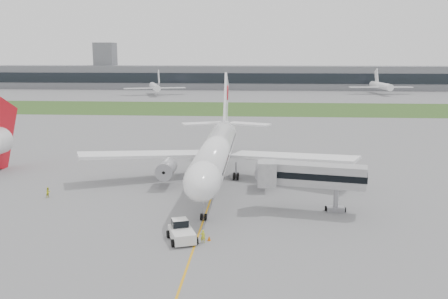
# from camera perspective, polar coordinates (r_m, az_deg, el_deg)

# --- Properties ---
(ground) EXTENTS (600.00, 600.00, 0.00)m
(ground) POSITION_cam_1_polar(r_m,az_deg,el_deg) (81.35, -1.14, -4.62)
(ground) COLOR slate
(ground) RESTS_ON ground
(apron_markings) EXTENTS (70.00, 70.00, 0.04)m
(apron_markings) POSITION_cam_1_polar(r_m,az_deg,el_deg) (76.57, -1.50, -5.63)
(apron_markings) COLOR orange
(apron_markings) RESTS_ON ground
(grass_strip) EXTENTS (600.00, 50.00, 0.02)m
(grass_strip) POSITION_cam_1_polar(r_m,az_deg,el_deg) (199.33, 2.10, 4.70)
(grass_strip) COLOR #315520
(grass_strip) RESTS_ON ground
(terminal_building) EXTENTS (320.00, 22.30, 14.00)m
(terminal_building) POSITION_cam_1_polar(r_m,az_deg,el_deg) (308.31, 2.90, 8.23)
(terminal_building) COLOR gray
(terminal_building) RESTS_ON ground
(control_tower) EXTENTS (12.00, 12.00, 56.00)m
(control_tower) POSITION_cam_1_polar(r_m,az_deg,el_deg) (325.67, -13.26, 6.87)
(control_tower) COLOR gray
(control_tower) RESTS_ON ground
(airliner) EXTENTS (48.13, 53.95, 17.88)m
(airliner) POSITION_cam_1_polar(r_m,az_deg,el_deg) (84.76, -0.85, -0.05)
(airliner) COLOR white
(airliner) RESTS_ON ground
(pushback_tug) EXTENTS (4.28, 5.14, 2.32)m
(pushback_tug) POSITION_cam_1_polar(r_m,az_deg,el_deg) (60.14, -4.89, -9.31)
(pushback_tug) COLOR white
(pushback_tug) RESTS_ON ground
(jet_bridge) EXTENTS (15.21, 5.91, 6.93)m
(jet_bridge) POSITION_cam_1_polar(r_m,az_deg,el_deg) (70.50, 9.56, -2.92)
(jet_bridge) COLOR #AFB0B2
(jet_bridge) RESTS_ON ground
(safety_cone_left) EXTENTS (0.44, 0.44, 0.61)m
(safety_cone_left) POSITION_cam_1_polar(r_m,az_deg,el_deg) (62.24, -3.65, -9.34)
(safety_cone_left) COLOR #DB630B
(safety_cone_left) RESTS_ON ground
(safety_cone_right) EXTENTS (0.44, 0.44, 0.60)m
(safety_cone_right) POSITION_cam_1_polar(r_m,az_deg,el_deg) (60.05, -1.71, -10.09)
(safety_cone_right) COLOR #DB630B
(safety_cone_right) RESTS_ON ground
(ground_crew_near) EXTENTS (0.59, 0.40, 1.58)m
(ground_crew_near) POSITION_cam_1_polar(r_m,az_deg,el_deg) (59.28, -2.43, -9.88)
(ground_crew_near) COLOR yellow
(ground_crew_near) RESTS_ON ground
(ground_crew_far) EXTENTS (0.86, 0.95, 1.60)m
(ground_crew_far) POSITION_cam_1_polar(r_m,az_deg,el_deg) (81.55, -19.44, -4.64)
(ground_crew_far) COLOR yellow
(ground_crew_far) RESTS_ON ground
(distant_aircraft_left) EXTENTS (39.28, 36.79, 12.34)m
(distant_aircraft_left) POSITION_cam_1_polar(r_m,az_deg,el_deg) (266.48, -7.90, 6.19)
(distant_aircraft_left) COLOR white
(distant_aircraft_left) RESTS_ON ground
(distant_aircraft_right) EXTENTS (36.13, 32.55, 12.84)m
(distant_aircraft_right) POSITION_cam_1_polar(r_m,az_deg,el_deg) (282.20, 17.45, 6.06)
(distant_aircraft_right) COLOR white
(distant_aircraft_right) RESTS_ON ground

